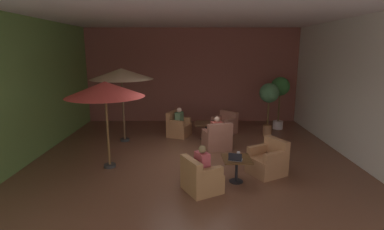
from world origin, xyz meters
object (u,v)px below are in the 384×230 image
cafe_table_front_right (206,126)px  patron_by_window (202,161)px  armchair_front_right_east (178,127)px  patio_umbrella_tall_red (105,90)px  patron_with_friend (217,127)px  iced_drink_cup (238,154)px  potted_tree_left_corner (280,91)px  armchair_front_left_north (268,161)px  patio_umbrella_center_beige (121,74)px  armchair_front_right_south (217,139)px  patron_blue_shirt (179,117)px  cafe_table_front_left (236,163)px  potted_tree_mid_left (269,97)px  armchair_front_left_east (201,178)px  armchair_front_right_north (225,125)px  open_laptop (235,158)px

cafe_table_front_right → patron_by_window: patron_by_window is taller
armchair_front_right_east → patio_umbrella_tall_red: 3.87m
patron_with_friend → iced_drink_cup: (0.33, -2.32, -0.05)m
potted_tree_left_corner → patron_with_friend: bearing=-137.5°
armchair_front_left_north → patio_umbrella_center_beige: (-4.31, 2.82, 1.99)m
cafe_table_front_right → armchair_front_right_south: bearing=-73.8°
patio_umbrella_center_beige → patron_blue_shirt: patio_umbrella_center_beige is taller
cafe_table_front_left → iced_drink_cup: (0.06, 0.15, 0.18)m
cafe_table_front_left → armchair_front_right_south: armchair_front_right_south is taller
patron_with_friend → potted_tree_mid_left: bearing=36.0°
patron_with_friend → patron_by_window: bearing=-100.9°
patron_by_window → patron_with_friend: bearing=79.1°
armchair_front_left_east → armchair_front_right_east: armchair_front_right_east is taller
potted_tree_mid_left → armchair_front_right_south: bearing=-143.1°
armchair_front_left_north → potted_tree_mid_left: 3.71m
patio_umbrella_tall_red → potted_tree_mid_left: 5.89m
potted_tree_mid_left → iced_drink_cup: size_ratio=17.84×
cafe_table_front_right → cafe_table_front_left: bearing=-80.7°
armchair_front_left_east → patio_umbrella_center_beige: (-2.56, 3.77, 2.02)m
cafe_table_front_left → armchair_front_right_north: (0.18, 4.25, -0.16)m
potted_tree_mid_left → patron_by_window: bearing=-120.4°
armchair_front_right_south → patio_umbrella_tall_red: size_ratio=0.42×
iced_drink_cup → cafe_table_front_right: bearing=100.7°
armchair_front_right_east → armchair_front_right_south: 1.97m
armchair_front_right_north → open_laptop: armchair_front_right_north is taller
armchair_front_right_south → patio_umbrella_tall_red: (-3.05, -1.50, 1.80)m
armchair_front_left_east → iced_drink_cup: size_ratio=9.23×
armchair_front_right_north → open_laptop: 4.43m
armchair_front_right_north → potted_tree_left_corner: (2.22, 0.67, 1.23)m
armchair_front_left_east → armchair_front_right_south: (0.61, 2.90, 0.01)m
open_laptop → potted_tree_mid_left: bearing=66.4°
armchair_front_left_east → patron_blue_shirt: size_ratio=1.63×
armchair_front_left_east → potted_tree_mid_left: bearing=59.4°
cafe_table_front_right → iced_drink_cup: iced_drink_cup is taller
patron_by_window → iced_drink_cup: bearing=33.8°
potted_tree_left_corner → potted_tree_mid_left: size_ratio=1.07×
armchair_front_left_north → patron_by_window: patron_by_window is taller
cafe_table_front_left → patron_blue_shirt: patron_blue_shirt is taller
armchair_front_left_east → potted_tree_mid_left: (2.59, 4.39, 1.15)m
armchair_front_left_east → iced_drink_cup: bearing=33.6°
patron_with_friend → iced_drink_cup: 2.35m
cafe_table_front_right → patron_blue_shirt: patron_blue_shirt is taller
patron_by_window → potted_tree_left_corner: bearing=58.9°
potted_tree_left_corner → patron_by_window: (-3.24, -5.38, -0.83)m
cafe_table_front_left → potted_tree_mid_left: size_ratio=0.35×
potted_tree_left_corner → patron_blue_shirt: potted_tree_left_corner is taller
armchair_front_left_north → patron_blue_shirt: 4.19m
armchair_front_right_east → patron_blue_shirt: size_ratio=1.56×
patio_umbrella_center_beige → patron_by_window: (2.59, -3.75, -1.62)m
cafe_table_front_left → patio_umbrella_tall_red: size_ratio=0.30×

